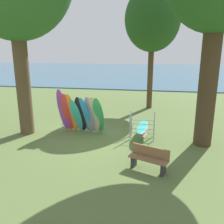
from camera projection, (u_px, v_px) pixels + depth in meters
ground_plane at (86, 137)px, 11.76m from camera, size 80.00×80.00×0.00m
lake_water at (136, 72)px, 41.26m from camera, size 80.00×36.00×0.10m
tree_mid_behind at (153, 20)px, 15.79m from camera, size 3.64×3.64×8.05m
leaning_board_pile at (80, 114)px, 12.04m from camera, size 2.45×0.98×2.28m
board_storage_rack at (143, 128)px, 11.48m from camera, size 1.15×2.12×1.25m
park_bench at (149, 158)px, 8.51m from camera, size 1.45×0.90×0.85m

